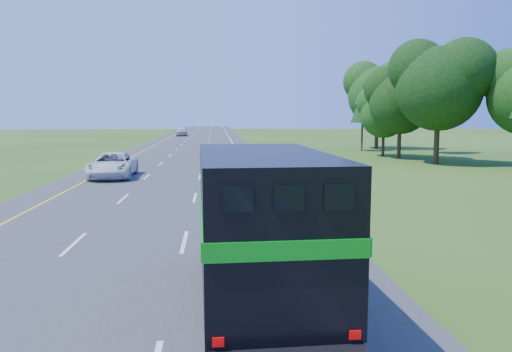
{
  "coord_description": "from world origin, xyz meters",
  "views": [
    {
      "loc": [
        2.91,
        3.33,
        4.35
      ],
      "look_at": [
        4.72,
        25.48,
        1.58
      ],
      "focal_mm": 35.0,
      "sensor_mm": 36.0,
      "label": 1
    }
  ],
  "objects": [
    {
      "name": "road",
      "position": [
        0.0,
        50.0,
        0.02
      ],
      "size": [
        15.0,
        260.0,
        0.04
      ],
      "primitive_type": "cube",
      "color": "#38383A",
      "rests_on": "ground"
    },
    {
      "name": "lane_markings",
      "position": [
        0.0,
        50.0,
        0.04
      ],
      "size": [
        11.15,
        260.0,
        0.01
      ],
      "color": "yellow",
      "rests_on": "road"
    },
    {
      "name": "horse_truck",
      "position": [
        3.84,
        13.95,
        1.93
      ],
      "size": [
        2.77,
        8.09,
        3.54
      ],
      "rotation": [
        0.0,
        0.0,
        0.04
      ],
      "color": "black",
      "rests_on": "road"
    },
    {
      "name": "white_suv",
      "position": [
        -4.1,
        37.95,
        0.89
      ],
      "size": [
        3.0,
        6.18,
        1.69
      ],
      "primitive_type": "imported",
      "rotation": [
        0.0,
        0.0,
        0.03
      ],
      "color": "silver",
      "rests_on": "road"
    },
    {
      "name": "far_car",
      "position": [
        -3.71,
        103.61,
        0.94
      ],
      "size": [
        2.26,
        5.31,
        1.79
      ],
      "primitive_type": "imported",
      "rotation": [
        0.0,
        0.0,
        0.03
      ],
      "color": "#BBBCC3",
      "rests_on": "road"
    }
  ]
}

